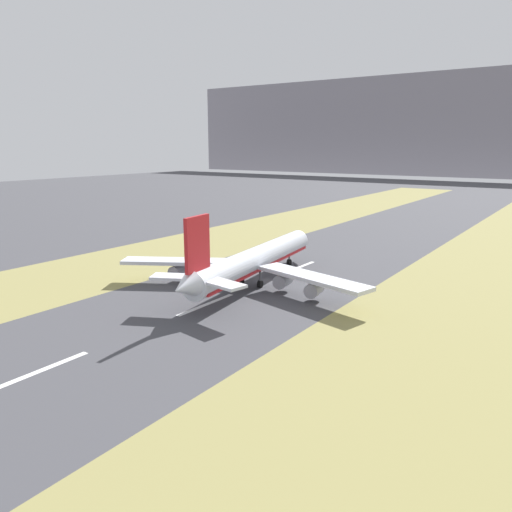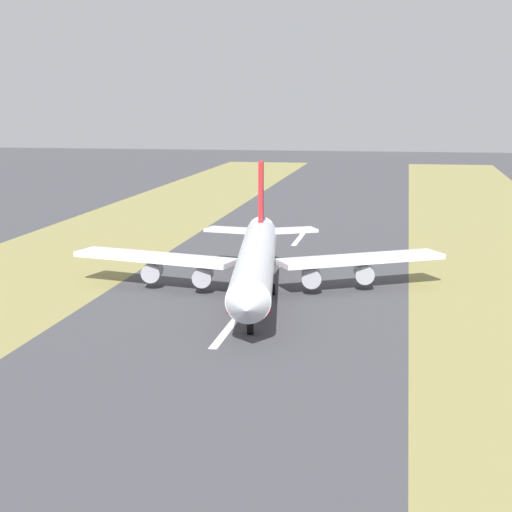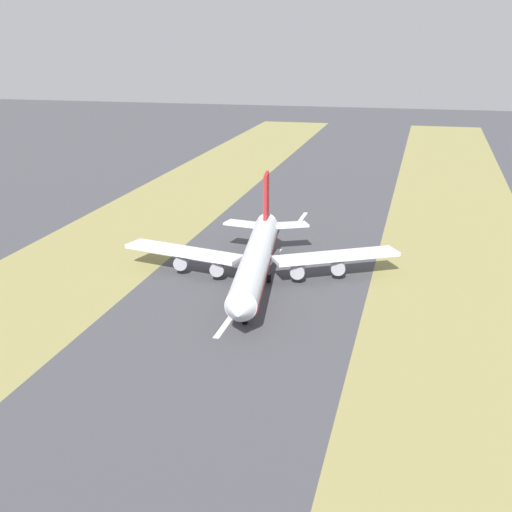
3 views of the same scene
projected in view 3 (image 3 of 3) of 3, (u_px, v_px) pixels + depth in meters
name	position (u px, v px, depth m)	size (l,w,h in m)	color
ground_plane	(250.00, 291.00, 154.15)	(800.00, 800.00, 0.00)	#424247
grass_median_west	(465.00, 309.00, 144.10)	(40.00, 600.00, 0.01)	olive
grass_median_east	(60.00, 275.00, 164.20)	(40.00, 600.00, 0.01)	olive
centreline_dash_near	(301.00, 220.00, 212.89)	(1.20, 18.00, 0.01)	silver
centreline_dash_mid	(272.00, 259.00, 175.80)	(1.20, 18.00, 0.01)	silver
centreline_dash_far	(229.00, 320.00, 138.71)	(1.20, 18.00, 0.01)	silver
airplane_main_jet	(257.00, 258.00, 157.11)	(63.53, 67.12, 20.20)	silver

